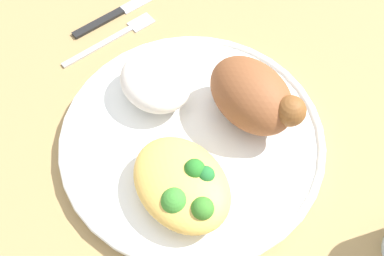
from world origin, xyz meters
name	(u,v)px	position (x,y,z in m)	size (l,w,h in m)	color
ground_plane	(192,140)	(0.00, 0.00, 0.00)	(2.00, 2.00, 0.00)	#A1814F
plate	(192,136)	(0.00, 0.00, 0.01)	(0.30, 0.30, 0.02)	white
roasted_chicken	(253,96)	(0.02, 0.07, 0.05)	(0.12, 0.08, 0.07)	brown
rice_pile	(158,80)	(-0.07, 0.00, 0.04)	(0.09, 0.08, 0.04)	silver
mac_cheese_with_broccoli	(182,184)	(0.05, -0.05, 0.04)	(0.12, 0.09, 0.04)	#E6B653
fork	(114,37)	(-0.19, 0.01, 0.00)	(0.02, 0.14, 0.01)	#B2B2B7
knife	(122,10)	(-0.23, 0.05, 0.00)	(0.02, 0.19, 0.01)	black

